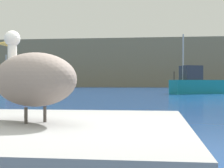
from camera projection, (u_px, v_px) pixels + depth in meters
name	position (u px, v px, depth m)	size (l,w,h in m)	color
hillside_backdrop	(153.00, 64.00, 74.35)	(140.00, 13.21, 9.53)	#7F755B
pier_dock	(32.00, 158.00, 3.21)	(2.78, 2.89, 0.65)	#979797
pelican	(32.00, 79.00, 3.21)	(1.24, 1.18, 0.87)	gray
fishing_boat_green	(24.00, 84.00, 43.38)	(8.19, 3.44, 4.34)	#1E8C4C
fishing_boat_teal	(196.00, 84.00, 30.12)	(4.93, 3.44, 4.99)	teal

